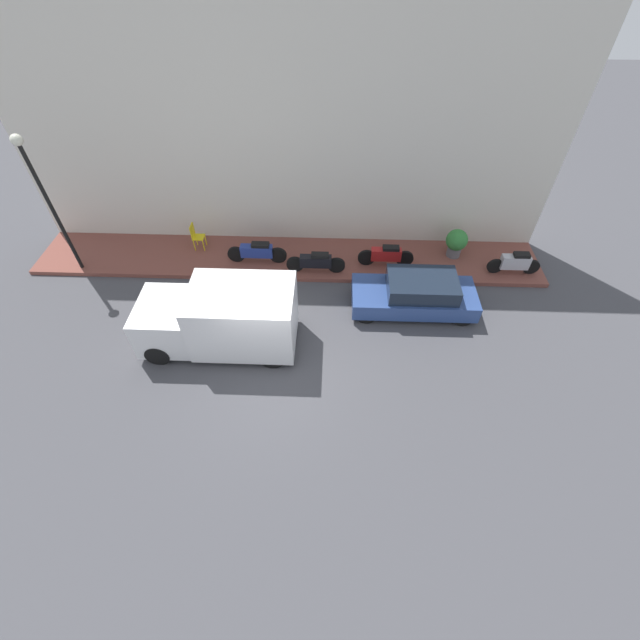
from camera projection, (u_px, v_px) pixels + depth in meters
The scene contains 12 objects.
ground_plane at pixel (273, 365), 12.36m from camera, with size 60.00×60.00×0.00m, color #47474C.
sidewalk at pixel (288, 258), 15.65m from camera, with size 2.38×18.08×0.16m.
building_facade at pixel (285, 137), 13.76m from camera, with size 0.30×18.08×7.93m.
parked_car at pixel (416, 294), 13.57m from camera, with size 1.61×3.92×1.24m.
delivery_van at pixel (220, 318), 12.24m from camera, with size 1.97×4.49×2.04m.
motorcycle_black at pixel (316, 262), 14.71m from camera, with size 0.30×2.03×0.77m.
motorcycle_red at pixel (386, 255), 14.95m from camera, with size 0.30×1.95×0.80m.
motorcycle_blue at pixel (257, 252), 15.08m from camera, with size 0.30×2.11×0.80m.
scooter_silver at pixel (515, 263), 14.65m from camera, with size 0.30×1.79×0.84m.
streetlamp at pixel (41, 188), 12.96m from camera, with size 0.33×0.33×4.71m.
potted_plant at pixel (456, 242), 15.22m from camera, with size 0.77×0.77×1.06m.
cafe_chair at pixel (196, 235), 15.57m from camera, with size 0.40×0.40×0.99m.
Camera 1 is at (-7.51, -1.63, 9.86)m, focal length 24.00 mm.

